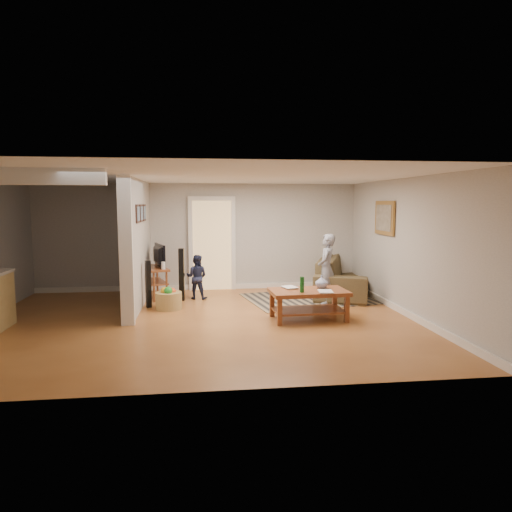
{
  "coord_description": "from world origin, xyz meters",
  "views": [
    {
      "loc": [
        0.02,
        -7.8,
        2.05
      ],
      "look_at": [
        1.01,
        0.26,
        1.1
      ],
      "focal_mm": 32.0,
      "sensor_mm": 36.0,
      "label": 1
    }
  ],
  "objects_px": {
    "coffee_table": "(309,296)",
    "child": "(326,303)",
    "toddler": "(197,299)",
    "toy_basket": "(169,300)",
    "sofa": "(344,292)",
    "tv_console": "(156,270)",
    "speaker_left": "(148,284)",
    "speaker_right": "(182,275)"
  },
  "relations": [
    {
      "from": "sofa",
      "to": "toddler",
      "type": "height_order",
      "value": "toddler"
    },
    {
      "from": "toddler",
      "to": "tv_console",
      "type": "bearing_deg",
      "value": -0.38
    },
    {
      "from": "child",
      "to": "toy_basket",
      "type": "bearing_deg",
      "value": -64.11
    },
    {
      "from": "toy_basket",
      "to": "child",
      "type": "xyz_separation_m",
      "value": [
        3.17,
        0.14,
        -0.19
      ]
    },
    {
      "from": "sofa",
      "to": "child",
      "type": "xyz_separation_m",
      "value": [
        -0.73,
        -1.06,
        0.0
      ]
    },
    {
      "from": "sofa",
      "to": "speaker_left",
      "type": "height_order",
      "value": "speaker_left"
    },
    {
      "from": "tv_console",
      "to": "toy_basket",
      "type": "bearing_deg",
      "value": -90.78
    },
    {
      "from": "coffee_table",
      "to": "speaker_left",
      "type": "relative_size",
      "value": 1.47
    },
    {
      "from": "coffee_table",
      "to": "child",
      "type": "xyz_separation_m",
      "value": [
        0.65,
        1.22,
        -0.41
      ]
    },
    {
      "from": "coffee_table",
      "to": "toy_basket",
      "type": "relative_size",
      "value": 2.7
    },
    {
      "from": "coffee_table",
      "to": "tv_console",
      "type": "height_order",
      "value": "tv_console"
    },
    {
      "from": "speaker_left",
      "to": "child",
      "type": "relative_size",
      "value": 0.65
    },
    {
      "from": "toy_basket",
      "to": "child",
      "type": "bearing_deg",
      "value": 2.52
    },
    {
      "from": "tv_console",
      "to": "speaker_left",
      "type": "distance_m",
      "value": 0.96
    },
    {
      "from": "speaker_left",
      "to": "toy_basket",
      "type": "distance_m",
      "value": 0.52
    },
    {
      "from": "coffee_table",
      "to": "tv_console",
      "type": "relative_size",
      "value": 1.21
    },
    {
      "from": "coffee_table",
      "to": "toy_basket",
      "type": "bearing_deg",
      "value": 156.78
    },
    {
      "from": "coffee_table",
      "to": "sofa",
      "type": "bearing_deg",
      "value": 58.81
    },
    {
      "from": "speaker_right",
      "to": "toy_basket",
      "type": "height_order",
      "value": "speaker_right"
    },
    {
      "from": "speaker_left",
      "to": "speaker_right",
      "type": "bearing_deg",
      "value": 18.67
    },
    {
      "from": "speaker_left",
      "to": "tv_console",
      "type": "bearing_deg",
      "value": 62.49
    },
    {
      "from": "tv_console",
      "to": "sofa",
      "type": "bearing_deg",
      "value": -16.49
    },
    {
      "from": "toddler",
      "to": "coffee_table",
      "type": "bearing_deg",
      "value": 150.12
    },
    {
      "from": "tv_console",
      "to": "toy_basket",
      "type": "relative_size",
      "value": 2.24
    },
    {
      "from": "speaker_left",
      "to": "toy_basket",
      "type": "height_order",
      "value": "speaker_left"
    },
    {
      "from": "coffee_table",
      "to": "toy_basket",
      "type": "distance_m",
      "value": 2.75
    },
    {
      "from": "coffee_table",
      "to": "speaker_right",
      "type": "relative_size",
      "value": 1.24
    },
    {
      "from": "coffee_table",
      "to": "speaker_right",
      "type": "bearing_deg",
      "value": 141.14
    },
    {
      "from": "tv_console",
      "to": "child",
      "type": "height_order",
      "value": "tv_console"
    },
    {
      "from": "child",
      "to": "speaker_left",
      "type": "bearing_deg",
      "value": -67.52
    },
    {
      "from": "coffee_table",
      "to": "toy_basket",
      "type": "height_order",
      "value": "coffee_table"
    },
    {
      "from": "speaker_left",
      "to": "sofa",
      "type": "bearing_deg",
      "value": -10.61
    },
    {
      "from": "toy_basket",
      "to": "child",
      "type": "relative_size",
      "value": 0.36
    },
    {
      "from": "sofa",
      "to": "speaker_right",
      "type": "height_order",
      "value": "speaker_right"
    },
    {
      "from": "speaker_left",
      "to": "toddler",
      "type": "height_order",
      "value": "speaker_left"
    },
    {
      "from": "tv_console",
      "to": "speaker_right",
      "type": "bearing_deg",
      "value": -50.8
    },
    {
      "from": "sofa",
      "to": "speaker_left",
      "type": "relative_size",
      "value": 2.99
    },
    {
      "from": "sofa",
      "to": "speaker_right",
      "type": "distance_m",
      "value": 3.74
    },
    {
      "from": "child",
      "to": "toddler",
      "type": "relative_size",
      "value": 1.5
    },
    {
      "from": "sofa",
      "to": "tv_console",
      "type": "distance_m",
      "value": 4.28
    },
    {
      "from": "sofa",
      "to": "child",
      "type": "height_order",
      "value": "child"
    },
    {
      "from": "tv_console",
      "to": "speaker_left",
      "type": "height_order",
      "value": "speaker_left"
    }
  ]
}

